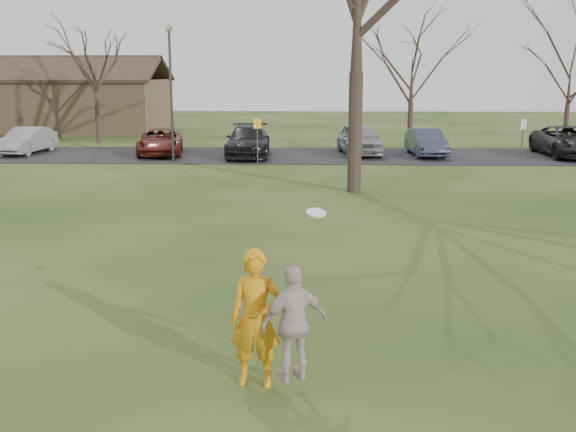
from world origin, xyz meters
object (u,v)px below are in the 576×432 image
object	(u,v)px
car_5	(426,142)
lamp_post	(171,76)
car_1	(27,140)
catching_play	(294,323)
car_2	(160,142)
car_4	(359,139)
building	(16,103)
player_defender	(256,319)
car_6	(569,141)
car_3	(248,141)

from	to	relation	value
car_5	lamp_post	size ratio (longest dim) A/B	0.65
car_1	catching_play	size ratio (longest dim) A/B	1.69
car_2	car_5	distance (m)	13.32
car_2	car_5	size ratio (longest dim) A/B	1.13
car_4	building	size ratio (longest dim) A/B	0.22
player_defender	car_6	world-z (taller)	player_defender
car_3	car_4	distance (m)	5.63
car_4	car_6	distance (m)	10.30
car_4	lamp_post	size ratio (longest dim) A/B	0.72
car_1	lamp_post	xyz separation A→B (m)	(8.05, -2.73, 3.27)
car_2	car_4	bearing A→B (deg)	-5.90
car_1	building	world-z (taller)	building
player_defender	lamp_post	xyz separation A→B (m)	(-5.69, 22.80, 2.99)
car_1	car_6	distance (m)	27.23
building	car_1	bearing A→B (deg)	-65.01
car_4	car_6	world-z (taller)	car_4
lamp_post	car_4	bearing A→B (deg)	18.37
car_2	building	world-z (taller)	building
car_4	car_1	bearing A→B (deg)	173.85
car_3	car_6	xyz separation A→B (m)	(15.84, 0.47, -0.01)
player_defender	car_1	xyz separation A→B (m)	(-13.74, 25.53, -0.28)
car_4	lamp_post	distance (m)	9.89
player_defender	car_5	xyz separation A→B (m)	(6.48, 25.28, -0.27)
car_2	catching_play	size ratio (longest dim) A/B	1.92
player_defender	car_4	size ratio (longest dim) A/B	0.43
car_6	lamp_post	bearing A→B (deg)	-173.40
player_defender	lamp_post	world-z (taller)	lamp_post
car_4	player_defender	bearing A→B (deg)	-103.99
car_3	lamp_post	distance (m)	5.03
car_6	building	bearing A→B (deg)	157.81
car_3	car_4	world-z (taller)	car_4
car_4	building	distance (m)	26.13
car_5	lamp_post	bearing A→B (deg)	-172.17
car_2	car_6	size ratio (longest dim) A/B	0.86
car_2	car_3	bearing A→B (deg)	-14.55
player_defender	car_4	distance (m)	25.95
car_3	building	size ratio (longest dim) A/B	0.25
car_1	building	xyz separation A→B (m)	(-5.95, 12.77, 1.23)
car_1	player_defender	bearing A→B (deg)	-55.19
car_1	car_5	distance (m)	20.23
car_3	car_4	xyz separation A→B (m)	(5.55, 0.94, 0.03)
car_2	car_5	bearing A→B (deg)	-8.61
car_2	lamp_post	xyz separation A→B (m)	(1.15, -2.48, 3.29)
car_1	car_2	distance (m)	6.91
car_4	lamp_post	bearing A→B (deg)	-168.54
car_6	building	xyz separation A→B (m)	(-33.18, 13.02, 1.15)
car_1	car_6	bearing A→B (deg)	5.98
car_3	catching_play	xyz separation A→B (m)	(2.89, -25.09, 0.25)
car_6	car_3	bearing A→B (deg)	-179.07
car_2	lamp_post	bearing A→B (deg)	-73.80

